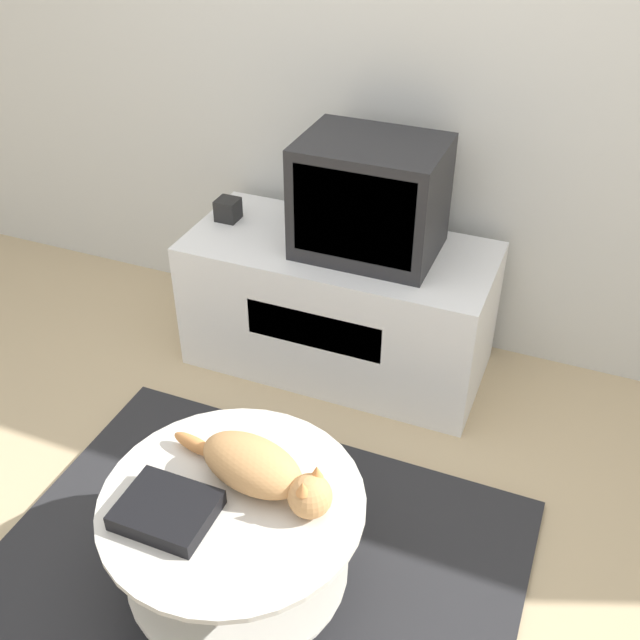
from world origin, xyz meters
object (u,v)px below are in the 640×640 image
(tv, at_px, (370,198))
(speaker, at_px, (228,209))
(cat, at_px, (261,470))
(dvd_box, at_px, (167,510))

(tv, height_order, speaker, tv)
(speaker, distance_m, cat, 1.35)
(tv, xyz_separation_m, cat, (0.09, -1.13, -0.28))
(tv, relative_size, dvd_box, 2.10)
(speaker, height_order, dvd_box, speaker)
(tv, height_order, dvd_box, tv)
(dvd_box, relative_size, cat, 0.47)
(speaker, relative_size, cat, 0.17)
(tv, height_order, cat, tv)
(tv, distance_m, cat, 1.17)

